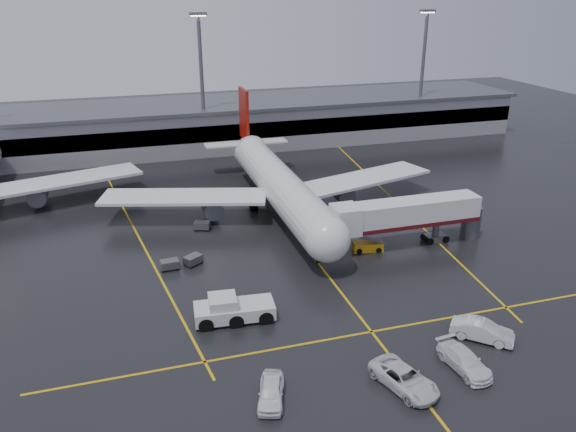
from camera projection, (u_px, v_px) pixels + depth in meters
name	position (u px, v px, depth m)	size (l,w,h in m)	color
ground	(298.00, 238.00, 71.48)	(220.00, 220.00, 0.00)	black
apron_line_centre	(298.00, 238.00, 71.48)	(0.25, 90.00, 0.02)	gold
apron_line_stop	(372.00, 332.00, 52.00)	(60.00, 0.25, 0.02)	gold
apron_line_left	(133.00, 226.00, 74.94)	(0.25, 70.00, 0.02)	gold
apron_line_right	(391.00, 197.00, 85.19)	(0.25, 70.00, 0.02)	gold
terminal	(225.00, 123.00, 112.28)	(122.00, 19.00, 8.60)	gray
light_mast_mid	(202.00, 77.00, 101.84)	(3.00, 1.20, 25.45)	#595B60
light_mast_right	(423.00, 67.00, 113.96)	(3.00, 1.20, 25.45)	#595B60
main_airliner	(277.00, 183.00, 78.48)	(48.80, 45.60, 14.10)	silver
jet_bridge	(407.00, 216.00, 67.88)	(19.90, 3.40, 6.05)	silver
pushback_tractor	(232.00, 310.00, 53.51)	(7.82, 3.85, 2.71)	silver
belt_loader	(368.00, 246.00, 67.80)	(3.79, 2.24, 2.26)	orange
service_van_a	(404.00, 378.00, 44.51)	(2.80, 6.08, 1.69)	silver
service_van_b	(464.00, 361.00, 46.70)	(2.27, 5.58, 1.62)	white
service_van_c	(482.00, 331.00, 50.58)	(1.93, 5.53, 1.82)	silver
service_van_d	(271.00, 391.00, 43.14)	(1.91, 4.74, 1.62)	white
baggage_cart_a	(193.00, 260.00, 64.36)	(2.38, 2.20, 1.12)	#595B60
baggage_cart_b	(170.00, 264.00, 63.28)	(2.08, 1.43, 1.12)	#595B60
baggage_cart_c	(202.00, 225.00, 73.58)	(2.32, 1.88, 1.12)	#595B60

